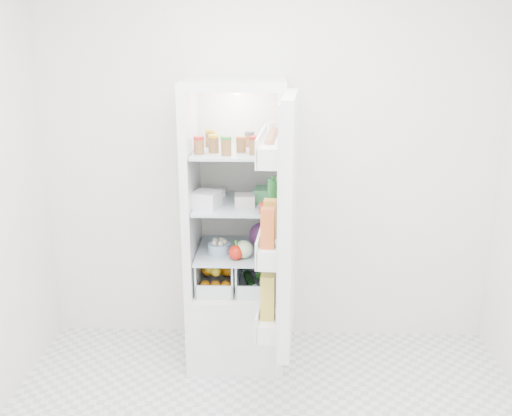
{
  "coord_description": "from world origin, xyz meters",
  "views": [
    {
      "loc": [
        0.04,
        -2.18,
        2.04
      ],
      "look_at": [
        -0.07,
        0.95,
        1.1
      ],
      "focal_mm": 40.0,
      "sensor_mm": 36.0,
      "label": 1
    }
  ],
  "objects_px": {
    "refrigerator": "(237,258)",
    "red_cabbage": "(261,235)",
    "mushroom_bowl": "(219,248)",
    "fridge_door": "(282,228)"
  },
  "relations": [
    {
      "from": "red_cabbage",
      "to": "refrigerator",
      "type": "bearing_deg",
      "value": -177.46
    },
    {
      "from": "refrigerator",
      "to": "red_cabbage",
      "type": "relative_size",
      "value": 11.64
    },
    {
      "from": "refrigerator",
      "to": "mushroom_bowl",
      "type": "xyz_separation_m",
      "value": [
        -0.1,
        -0.13,
        0.12
      ]
    },
    {
      "from": "refrigerator",
      "to": "red_cabbage",
      "type": "distance_m",
      "value": 0.22
    },
    {
      "from": "red_cabbage",
      "to": "mushroom_bowl",
      "type": "distance_m",
      "value": 0.29
    },
    {
      "from": "mushroom_bowl",
      "to": "fridge_door",
      "type": "bearing_deg",
      "value": -53.16
    },
    {
      "from": "red_cabbage",
      "to": "mushroom_bowl",
      "type": "relative_size",
      "value": 1.1
    },
    {
      "from": "refrigerator",
      "to": "red_cabbage",
      "type": "bearing_deg",
      "value": 2.54
    },
    {
      "from": "refrigerator",
      "to": "mushroom_bowl",
      "type": "distance_m",
      "value": 0.2
    },
    {
      "from": "mushroom_bowl",
      "to": "refrigerator",
      "type": "bearing_deg",
      "value": 51.88
    }
  ]
}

